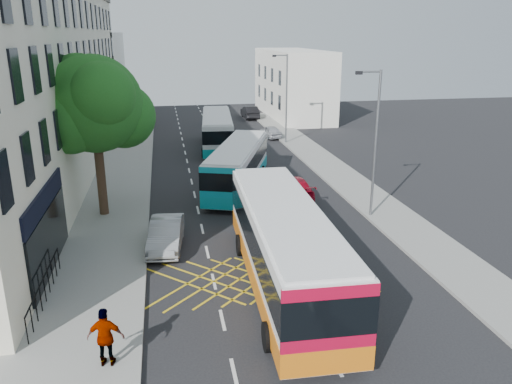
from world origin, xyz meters
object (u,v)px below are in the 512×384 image
distant_car_dark (250,112)px  distant_car_silver (271,132)px  red_hatchback (293,187)px  distant_car_grey (216,119)px  lamp_far (285,94)px  lamp_near (374,137)px  street_tree (94,105)px  bus_near (285,246)px  pedestrian_far (106,337)px  bus_mid (238,166)px  bus_far (217,130)px  parked_car_silver (166,234)px

distant_car_dark → distant_car_silver: bearing=88.3°
red_hatchback → distant_car_grey: bearing=-87.2°
lamp_far → distant_car_silver: bearing=102.9°
lamp_far → distant_car_dark: 15.51m
lamp_near → street_tree: bearing=168.6°
bus_near → pedestrian_far: size_ratio=6.39×
bus_mid → bus_far: (0.01, 12.49, 0.05)m
lamp_far → pedestrian_far: 33.94m
lamp_near → distant_car_dark: size_ratio=1.77×
bus_far → red_hatchback: bearing=-72.8°
bus_near → distant_car_dark: 42.44m
distant_car_grey → parked_car_silver: bearing=-99.9°
lamp_far → distant_car_grey: lamp_far is taller
parked_car_silver → distant_car_grey: bearing=86.1°
lamp_near → distant_car_silver: lamp_near is taller
red_hatchback → distant_car_silver: red_hatchback is taller
bus_far → parked_car_silver: (-4.86, -21.38, -0.92)m
distant_car_silver → street_tree: bearing=48.2°
bus_mid → distant_car_dark: (5.74, 28.22, -0.83)m
bus_near → street_tree: bearing=130.8°
parked_car_silver → distant_car_silver: size_ratio=1.19×
distant_car_silver → pedestrian_far: bearing=63.0°
bus_mid → bus_far: size_ratio=0.97×
bus_far → red_hatchback: 15.27m
lamp_far → pedestrian_far: (-13.20, -31.07, -3.50)m
parked_car_silver → distant_car_silver: bearing=73.5°
red_hatchback → distant_car_grey: (-1.94, 27.23, -0.08)m
street_tree → distant_car_grey: 30.68m
pedestrian_far → distant_car_dark: bearing=-95.8°
bus_near → bus_far: bus_near is taller
lamp_near → bus_far: size_ratio=0.72×
bus_near → lamp_near: bearing=48.5°
pedestrian_far → distant_car_grey: bearing=-91.3°
distant_car_grey → bus_near: bearing=-91.8°
parked_car_silver → distant_car_grey: 34.23m
parked_car_silver → distant_car_silver: parked_car_silver is taller
distant_car_dark → pedestrian_far: size_ratio=2.33×
bus_far → pedestrian_far: size_ratio=5.73×
bus_near → pedestrian_far: bus_near is taller
lamp_far → distant_car_grey: (-5.22, 11.58, -4.03)m
lamp_far → bus_mid: size_ratio=0.74×
bus_mid → red_hatchback: bearing=-18.3°
street_tree → bus_far: size_ratio=0.79×
distant_car_dark → lamp_far: bearing=90.9°
lamp_near → parked_car_silver: size_ratio=1.87×
bus_mid → distant_car_silver: (5.74, 16.25, -0.96)m
bus_far → distant_car_silver: 6.92m
bus_mid → street_tree: bearing=-136.0°
bus_near → bus_mid: bus_near is taller
street_tree → bus_far: (8.28, 16.30, -4.67)m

